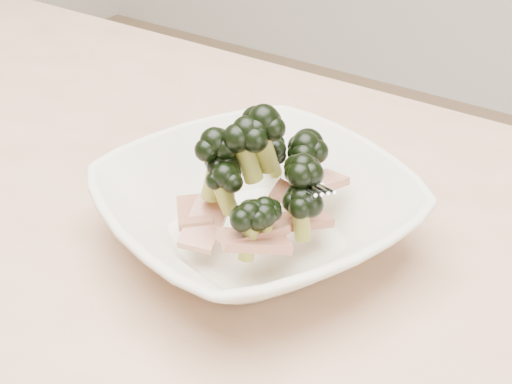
# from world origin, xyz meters

# --- Properties ---
(dining_table) EXTENTS (1.20, 0.80, 0.75)m
(dining_table) POSITION_xyz_m (0.00, 0.00, 0.65)
(dining_table) COLOR tan
(dining_table) RESTS_ON ground
(broccoli_dish) EXTENTS (0.32, 0.32, 0.13)m
(broccoli_dish) POSITION_xyz_m (0.11, 0.06, 0.79)
(broccoli_dish) COLOR beige
(broccoli_dish) RESTS_ON dining_table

